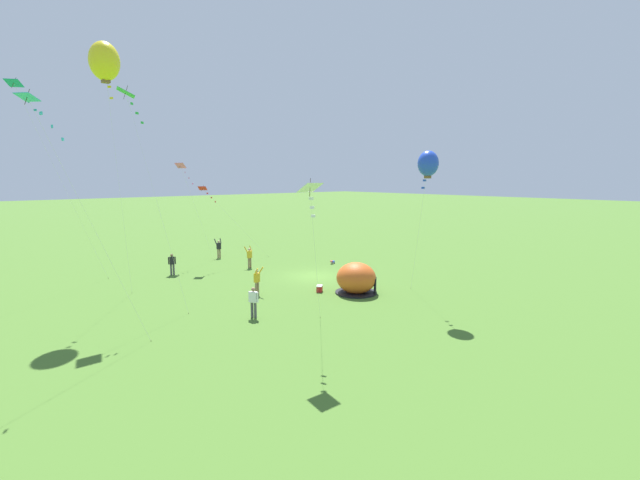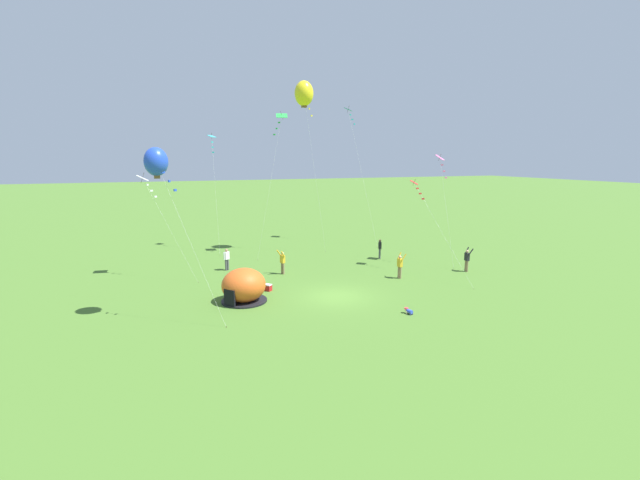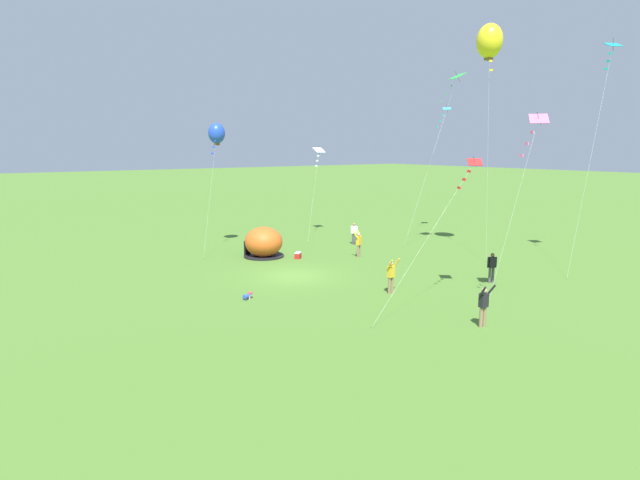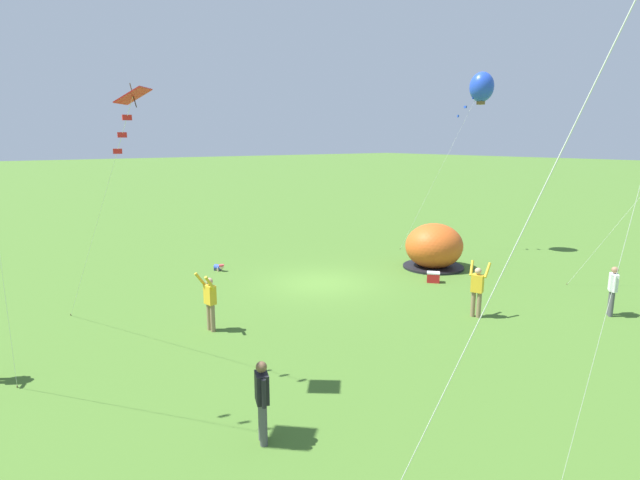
{
  "view_description": "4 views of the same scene",
  "coord_description": "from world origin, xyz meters",
  "views": [
    {
      "loc": [
        -25.23,
        21.36,
        7.72
      ],
      "look_at": [
        -1.12,
        0.34,
        3.04
      ],
      "focal_mm": 24.0,
      "sensor_mm": 36.0,
      "label": 1
    },
    {
      "loc": [
        -10.38,
        -24.13,
        8.72
      ],
      "look_at": [
        -0.07,
        2.76,
        3.19
      ],
      "focal_mm": 24.0,
      "sensor_mm": 36.0,
      "label": 2
    },
    {
      "loc": [
        24.4,
        -15.31,
        7.52
      ],
      "look_at": [
        1.33,
        0.96,
        2.27
      ],
      "focal_mm": 28.0,
      "sensor_mm": 36.0,
      "label": 3
    },
    {
      "loc": [
        12.13,
        16.12,
        5.91
      ],
      "look_at": [
        0.82,
        1.0,
        2.1
      ],
      "focal_mm": 28.0,
      "sensor_mm": 36.0,
      "label": 4
    }
  ],
  "objects": [
    {
      "name": "person_center_field",
      "position": [
        -1.74,
        6.4,
        1.0
      ],
      "size": [
        0.6,
        0.71,
        1.89
      ],
      "color": "#8C7251",
      "rests_on": "ground"
    },
    {
      "name": "popup_tent",
      "position": [
        -5.73,
        1.12,
        1.0
      ],
      "size": [
        2.81,
        2.81,
        2.1
      ],
      "color": "#D8591E",
      "rests_on": "ground"
    },
    {
      "name": "cooler_box",
      "position": [
        -3.83,
        2.75,
        0.22
      ],
      "size": [
        0.62,
        0.64,
        0.44
      ],
      "color": "red",
      "rests_on": "ground"
    },
    {
      "name": "kite_blue",
      "position": [
        -10.27,
        -0.09,
        8.53
      ],
      "size": [
        3.49,
        3.19,
        9.28
      ],
      "color": "silver",
      "rests_on": "ground"
    },
    {
      "name": "person_far_back",
      "position": [
        -5.53,
        9.07,
        0.96
      ],
      "size": [
        0.51,
        0.41,
        1.72
      ],
      "color": "#4C4C51",
      "rests_on": "ground"
    },
    {
      "name": "kite_red",
      "position": [
        8.76,
        4.57,
        6.45
      ],
      "size": [
        1.0,
        7.38,
        7.1
      ],
      "color": "silver",
      "rests_on": "ground"
    },
    {
      "name": "ground_plane",
      "position": [
        0.0,
        0.0,
        0.0
      ],
      "size": [
        300.0,
        300.0,
        0.0
      ],
      "primitive_type": "plane",
      "color": "#477028"
    },
    {
      "name": "person_arms_raised",
      "position": [
        6.0,
        2.19,
        1.0
      ],
      "size": [
        0.52,
        0.68,
        1.89
      ],
      "color": "#8C7251",
      "rests_on": "ground"
    },
    {
      "name": "toddler_crawling",
      "position": [
        2.59,
        -4.38,
        0.18
      ],
      "size": [
        0.35,
        0.55,
        0.32
      ],
      "color": "blue",
      "rests_on": "ground"
    },
    {
      "name": "person_near_tent",
      "position": [
        7.69,
        8.3,
        0.96
      ],
      "size": [
        0.36,
        0.55,
        1.72
      ],
      "color": "#4C4C51",
      "rests_on": "ground"
    }
  ]
}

